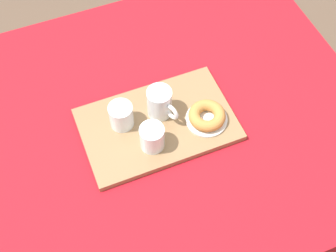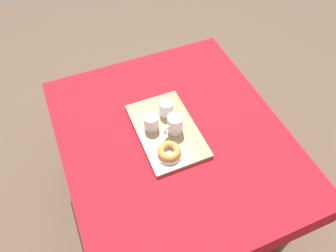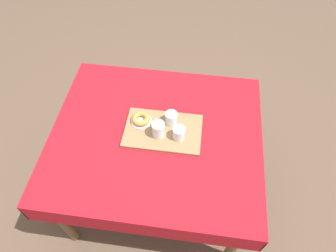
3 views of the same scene
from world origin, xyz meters
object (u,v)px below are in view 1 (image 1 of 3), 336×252
dining_table (167,134)px  donut_plate_left (206,119)px  sugar_donut_left (207,116)px  tea_mug_left (160,103)px  water_glass_near (121,116)px  water_glass_far (152,138)px  serving_tray (158,124)px

dining_table → donut_plate_left: donut_plate_left is taller
dining_table → donut_plate_left: size_ratio=9.92×
donut_plate_left → sugar_donut_left: 0.02m
sugar_donut_left → tea_mug_left: bearing=146.2°
donut_plate_left → water_glass_near: bearing=160.4°
water_glass_near → donut_plate_left: (0.24, -0.09, -0.03)m
tea_mug_left → water_glass_near: 0.12m
water_glass_far → sugar_donut_left: size_ratio=0.71×
water_glass_near → water_glass_far: size_ratio=1.00×
donut_plate_left → sugar_donut_left: (-0.00, 0.00, 0.02)m
dining_table → donut_plate_left: (0.10, -0.07, 0.12)m
tea_mug_left → donut_plate_left: size_ratio=0.87×
dining_table → tea_mug_left: 0.17m
water_glass_far → donut_plate_left: 0.19m
dining_table → water_glass_near: 0.21m
water_glass_near → donut_plate_left: 0.26m
serving_tray → water_glass_near: bearing=158.9°
water_glass_far → sugar_donut_left: bearing=5.8°
tea_mug_left → water_glass_far: 0.12m
water_glass_near → serving_tray: bearing=-21.1°
dining_table → tea_mug_left: size_ratio=11.35×
sugar_donut_left → water_glass_near: bearing=160.4°
tea_mug_left → donut_plate_left: tea_mug_left is taller
water_glass_far → serving_tray: bearing=57.8°
dining_table → sugar_donut_left: sugar_donut_left is taller
dining_table → donut_plate_left: 0.17m
dining_table → serving_tray: 0.12m
water_glass_near → sugar_donut_left: size_ratio=0.71×
serving_tray → donut_plate_left: size_ratio=3.61×
serving_tray → water_glass_near: (-0.10, 0.04, 0.05)m
serving_tray → water_glass_far: bearing=-122.2°
dining_table → serving_tray: bearing=-150.6°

